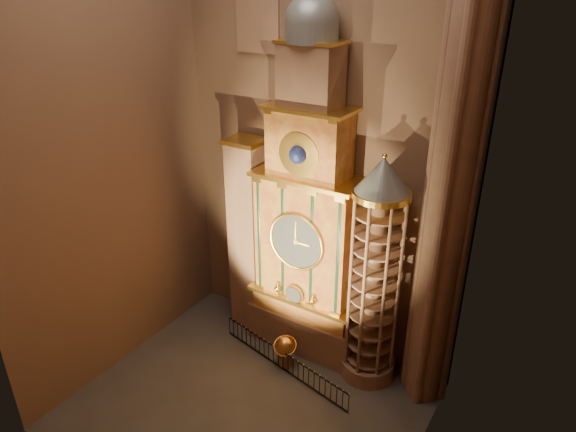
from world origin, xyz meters
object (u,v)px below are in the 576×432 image
Objects in this scene: astronomical_clock at (308,226)px; stair_turret at (375,277)px; iron_railing at (283,361)px; celestial_globe at (285,349)px; portrait_tower at (249,237)px.

astronomical_clock reaches higher than stair_turret.
astronomical_clock reaches higher than iron_railing.
celestial_globe reaches higher than iron_railing.
astronomical_clock reaches higher than portrait_tower.
portrait_tower is 5.72m from celestial_globe.
portrait_tower is at bearing 150.04° from celestial_globe.
portrait_tower is at bearing 179.71° from astronomical_clock.
astronomical_clock is 1.64× the size of portrait_tower.
iron_railing is at bearing -33.18° from portrait_tower.
iron_railing is (-3.41, -2.00, -4.71)m from stair_turret.
portrait_tower is 0.94× the size of stair_turret.
astronomical_clock is at bearing 175.70° from stair_turret.
celestial_globe is 0.54m from iron_railing.
celestial_globe is (3.39, -1.95, -4.17)m from portrait_tower.
stair_turret is at bearing -2.33° from portrait_tower.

